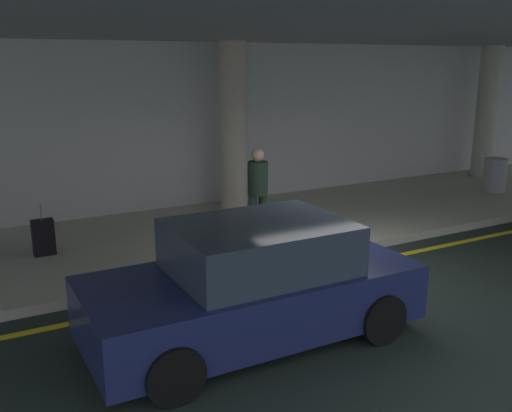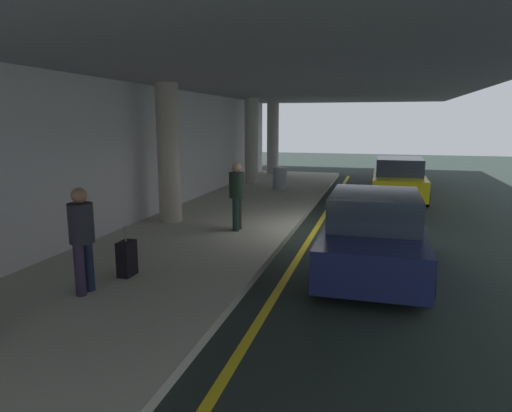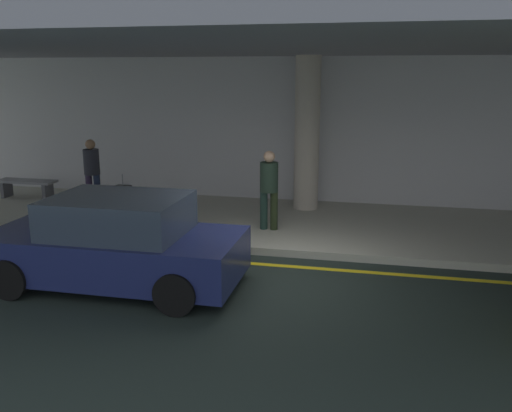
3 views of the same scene
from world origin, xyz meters
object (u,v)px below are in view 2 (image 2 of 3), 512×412
Objects in this scene: traveler_with_luggage at (237,192)px; person_waiting_for_ride at (82,234)px; support_column_center at (273,138)px; suitcase_upright_primary at (127,258)px; support_column_left_mid at (252,141)px; car_yellow_taxi at (399,180)px; support_column_far_left at (169,154)px; trash_bin_steel at (280,178)px; car_navy at (373,234)px.

traveler_with_luggage and person_waiting_for_ride have the same top height.
support_column_center is 16.37m from suitcase_upright_primary.
support_column_left_mid reaches higher than car_yellow_taxi.
support_column_far_left is at bearing 180.00° from support_column_left_mid.
person_waiting_for_ride is 1.98× the size of trash_bin_steel.
support_column_left_mid is (8.00, 0.00, 0.00)m from support_column_far_left.
trash_bin_steel is (6.63, -1.57, -1.40)m from support_column_far_left.
support_column_left_mid is 6.46m from car_yellow_taxi.
car_navy reaches higher than suitcase_upright_primary.
person_waiting_for_ride is at bearing -59.16° from car_navy.
support_column_left_mid is 12.41m from suitcase_upright_primary.
support_column_center is at bearing 0.00° from support_column_left_mid.
trash_bin_steel is (11.77, -0.54, -0.54)m from person_waiting_for_ride.
support_column_center is 2.17× the size of person_waiting_for_ride.
traveler_with_luggage is at bearing -170.67° from support_column_center.
car_navy is at bearing -152.67° from support_column_left_mid.
suitcase_upright_primary is 1.06× the size of trash_bin_steel.
car_yellow_taxi is at bearing 173.38° from car_navy.
support_column_far_left is at bearing 166.68° from trash_bin_steel.
support_column_far_left is at bearing 180.00° from support_column_center.
support_column_far_left is 2.17× the size of person_waiting_for_ride.
support_column_far_left is 6.95m from trash_bin_steel.
car_yellow_taxi is at bearing 116.44° from person_waiting_for_ride.
support_column_left_mid reaches higher than traveler_with_luggage.
traveler_with_luggage is 7.18m from trash_bin_steel.
suitcase_upright_primary is at bearing -23.26° from car_yellow_taxi.
support_column_far_left is 8.00m from support_column_left_mid.
support_column_far_left reaches higher than traveler_with_luggage.
support_column_left_mid is 2.51m from trash_bin_steel.
support_column_far_left is 4.06× the size of suitcase_upright_primary.
person_waiting_for_ride is at bearing -173.82° from suitcase_upright_primary.
support_column_far_left is 8.84m from car_yellow_taxi.
support_column_left_mid is at bearing -63.44° from traveler_with_luggage.
support_column_far_left is at bearing -42.62° from car_yellow_taxi.
car_yellow_taxi is 8.68m from car_navy.
support_column_center is at bearing 16.27° from trash_bin_steel.
trash_bin_steel is (-5.37, -1.57, -1.40)m from support_column_center.
support_column_left_mid is at bearing -104.23° from car_yellow_taxi.
support_column_left_mid is 2.17× the size of person_waiting_for_ride.
traveler_with_luggage is (1.86, 3.31, 0.40)m from car_navy.
support_column_left_mid and support_column_center have the same top height.
person_waiting_for_ride is at bearing 177.36° from trash_bin_steel.
support_column_far_left and support_column_center have the same top height.
suitcase_upright_primary is (0.90, -0.20, -0.65)m from person_waiting_for_ride.
suitcase_upright_primary is 10.88m from trash_bin_steel.
support_column_center is 4.06× the size of suitcase_upright_primary.
car_navy is at bearing -46.62° from suitcase_upright_primary.
trash_bin_steel is at bearing -92.87° from car_yellow_taxi.
suitcase_upright_primary is at bearing -163.88° from support_column_far_left.
person_waiting_for_ride is (-5.15, -1.03, -0.86)m from support_column_far_left.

